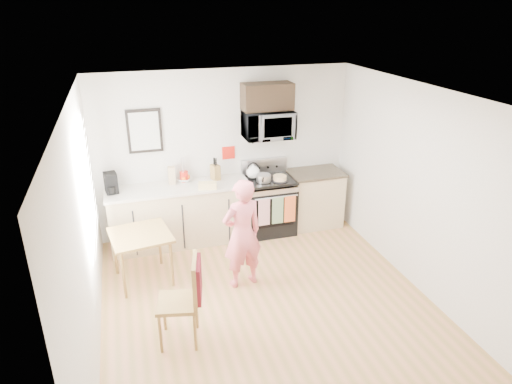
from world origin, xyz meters
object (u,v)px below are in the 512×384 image
object	(u,v)px
range	(269,206)
dining_table	(141,239)
chair	(190,289)
microwave	(268,125)
person	(242,234)
cake	(280,178)

from	to	relation	value
range	dining_table	size ratio (longest dim) A/B	1.55
range	chair	xyz separation A→B (m)	(-1.63, -2.26, 0.22)
range	chair	bearing A→B (deg)	-125.80
microwave	dining_table	world-z (taller)	microwave
range	person	world-z (taller)	person
dining_table	cake	distance (m)	2.33
range	person	xyz separation A→B (m)	(-0.81, -1.36, 0.31)
cake	person	bearing A→B (deg)	-127.65
person	chair	bearing A→B (deg)	35.89
dining_table	cake	bearing A→B (deg)	18.69
microwave	dining_table	bearing A→B (deg)	-154.19
dining_table	cake	size ratio (longest dim) A/B	3.00
person	dining_table	world-z (taller)	person
range	chair	size ratio (longest dim) A/B	1.13
microwave	chair	xyz separation A→B (m)	(-1.63, -2.36, -1.10)
range	cake	xyz separation A→B (m)	(0.12, -0.16, 0.53)
person	cake	bearing A→B (deg)	-139.43
cake	microwave	bearing A→B (deg)	114.23
chair	cake	bearing A→B (deg)	62.41
microwave	chair	distance (m)	3.07
microwave	person	size ratio (longest dim) A/B	0.51
microwave	chair	bearing A→B (deg)	-124.58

